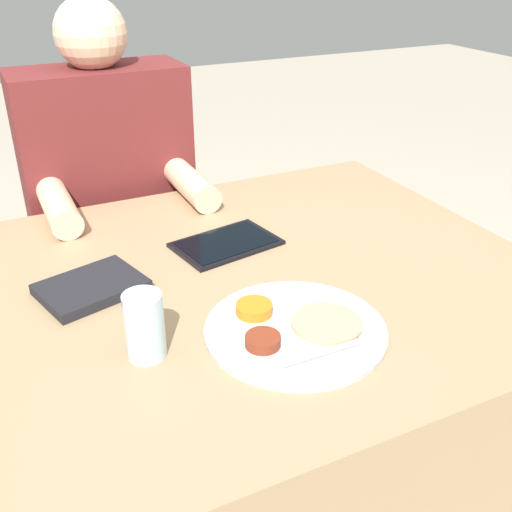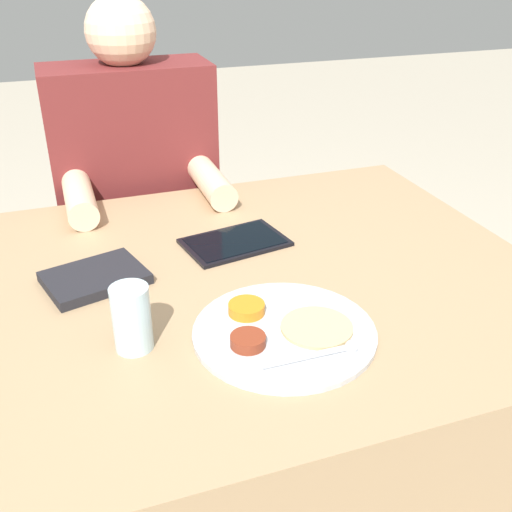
% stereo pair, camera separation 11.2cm
% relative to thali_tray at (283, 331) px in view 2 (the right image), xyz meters
% --- Properties ---
extents(dining_table, '(1.17, 0.96, 0.77)m').
position_rel_thali_tray_xyz_m(dining_table, '(0.00, 0.21, -0.39)').
color(dining_table, '#9E7F5B').
rests_on(dining_table, ground_plane).
extents(thali_tray, '(0.31, 0.31, 0.03)m').
position_rel_thali_tray_xyz_m(thali_tray, '(0.00, 0.00, 0.00)').
color(thali_tray, '#B7BABF').
rests_on(thali_tray, dining_table).
extents(red_notebook, '(0.21, 0.18, 0.02)m').
position_rel_thali_tray_xyz_m(red_notebook, '(-0.28, 0.28, 0.00)').
color(red_notebook, silver).
rests_on(red_notebook, dining_table).
extents(tablet_device, '(0.24, 0.18, 0.01)m').
position_rel_thali_tray_xyz_m(tablet_device, '(0.03, 0.35, -0.00)').
color(tablet_device, black).
rests_on(tablet_device, dining_table).
extents(person_diner, '(0.43, 0.44, 1.24)m').
position_rel_thali_tray_xyz_m(person_diner, '(-0.11, 0.84, -0.20)').
color(person_diner, black).
rests_on(person_diner, ground_plane).
extents(drinking_glass, '(0.06, 0.06, 0.11)m').
position_rel_thali_tray_xyz_m(drinking_glass, '(-0.24, 0.05, 0.05)').
color(drinking_glass, silver).
rests_on(drinking_glass, dining_table).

